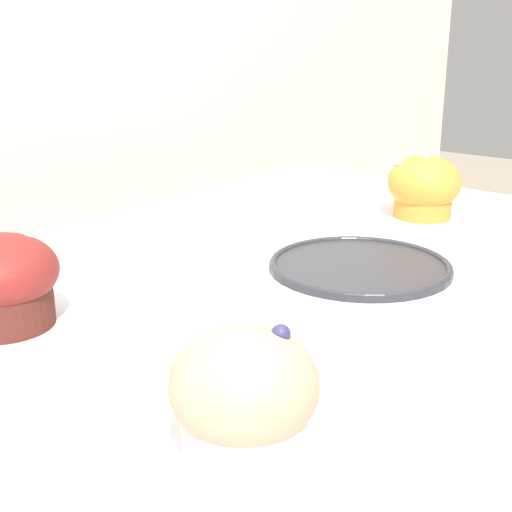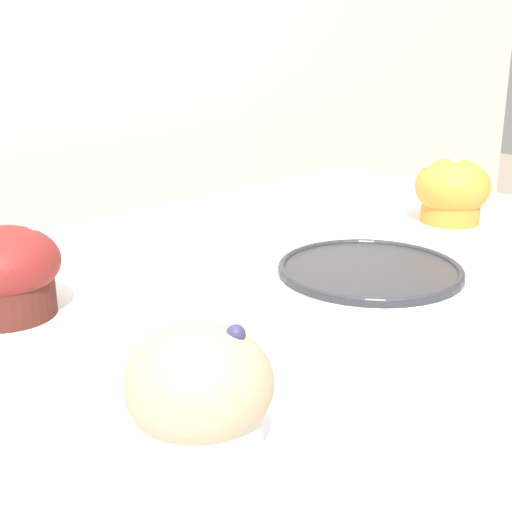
{
  "view_description": "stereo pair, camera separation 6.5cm",
  "coord_description": "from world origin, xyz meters",
  "px_view_note": "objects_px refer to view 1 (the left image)",
  "views": [
    {
      "loc": [
        -0.56,
        -0.44,
        1.2
      ],
      "look_at": [
        -0.08,
        -0.05,
        1.0
      ],
      "focal_mm": 50.0,
      "sensor_mm": 36.0,
      "label": 1
    },
    {
      "loc": [
        -0.52,
        -0.49,
        1.2
      ],
      "look_at": [
        -0.08,
        -0.05,
        1.0
      ],
      "focal_mm": 50.0,
      "sensor_mm": 36.0,
      "label": 2
    }
  ],
  "objects_px": {
    "muffin_front_center": "(244,397)",
    "serving_plate": "(360,265)",
    "muffin_back_right": "(1,281)",
    "muffin_back_left": "(424,188)"
  },
  "relations": [
    {
      "from": "muffin_back_right",
      "to": "muffin_back_left",
      "type": "bearing_deg",
      "value": -11.5
    },
    {
      "from": "muffin_back_left",
      "to": "muffin_back_right",
      "type": "xyz_separation_m",
      "value": [
        -0.56,
        0.11,
        0.0
      ]
    },
    {
      "from": "muffin_front_center",
      "to": "serving_plate",
      "type": "distance_m",
      "value": 0.36
    },
    {
      "from": "muffin_back_left",
      "to": "muffin_front_center",
      "type": "bearing_deg",
      "value": -163.31
    },
    {
      "from": "muffin_front_center",
      "to": "muffin_back_right",
      "type": "height_order",
      "value": "muffin_front_center"
    },
    {
      "from": "muffin_front_center",
      "to": "serving_plate",
      "type": "xyz_separation_m",
      "value": [
        0.34,
        0.13,
        -0.04
      ]
    },
    {
      "from": "muffin_back_left",
      "to": "serving_plate",
      "type": "height_order",
      "value": "muffin_back_left"
    },
    {
      "from": "muffin_back_left",
      "to": "muffin_back_right",
      "type": "bearing_deg",
      "value": 168.5
    },
    {
      "from": "serving_plate",
      "to": "muffin_back_right",
      "type": "bearing_deg",
      "value": 153.1
    },
    {
      "from": "muffin_back_left",
      "to": "muffin_back_right",
      "type": "height_order",
      "value": "muffin_back_left"
    }
  ]
}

